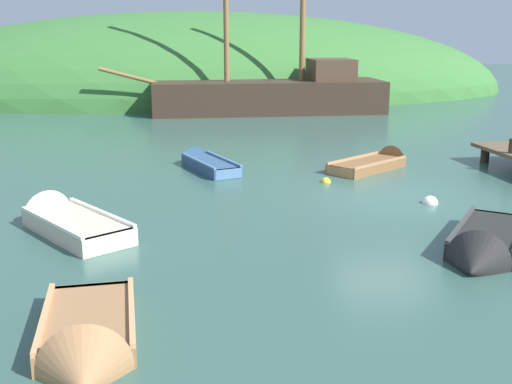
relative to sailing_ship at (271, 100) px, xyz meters
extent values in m
plane|color=#33564C|center=(-0.52, -17.60, -0.64)|extent=(120.00, 120.00, 0.00)
cylinder|color=#3A2D21|center=(4.38, -13.98, -0.63)|extent=(0.28, 0.28, 1.21)
cylinder|color=#3A2D21|center=(4.28, -15.61, 0.20)|extent=(0.20, 0.20, 0.45)
ellipsoid|color=#387033|center=(-2.74, 11.20, -0.64)|extent=(43.49, 21.41, 10.95)
cube|color=#38281E|center=(-0.16, 0.01, -0.21)|extent=(12.21, 4.37, 2.46)
cube|color=#997A51|center=(-0.16, 0.01, 0.98)|extent=(11.71, 4.04, 0.10)
cylinder|color=olive|center=(-7.37, 0.37, 1.33)|extent=(2.96, 0.35, 0.97)
cube|color=#4C3828|center=(3.20, -0.16, 1.58)|extent=(2.33, 2.74, 1.10)
cube|color=black|center=(0.12, -21.64, -0.53)|extent=(2.72, 2.94, 0.45)
cone|color=black|center=(-0.97, -22.98, -0.53)|extent=(1.36, 1.29, 1.19)
cube|color=#3B3B3B|center=(0.96, -20.60, -0.46)|extent=(0.95, 0.80, 0.32)
cube|color=#3B3B3B|center=(-0.19, -22.02, -0.37)|extent=(1.01, 0.87, 0.05)
cube|color=#3B3B3B|center=(0.42, -21.26, -0.37)|extent=(1.01, 0.87, 0.05)
cube|color=#3B3B3B|center=(-0.34, -21.27, -0.28)|extent=(1.77, 2.16, 0.07)
cube|color=#335175|center=(-4.71, -13.70, -0.54)|extent=(1.67, 2.82, 0.43)
cone|color=#335175|center=(-5.20, -12.11, -0.54)|extent=(1.04, 0.90, 0.88)
cube|color=#4F75A1|center=(-4.34, -14.92, -0.48)|extent=(0.84, 0.36, 0.30)
cube|color=#4F75A1|center=(-4.85, -13.25, -0.39)|extent=(0.87, 0.42, 0.05)
cube|color=#4F75A1|center=(-4.58, -14.14, -0.39)|extent=(0.87, 0.42, 0.05)
cube|color=#4F75A1|center=(-4.31, -13.57, -0.30)|extent=(0.84, 2.52, 0.07)
cube|color=#4F75A1|center=(-5.12, -13.82, -0.30)|extent=(0.84, 2.52, 0.07)
cube|color=beige|center=(-8.21, -19.50, -0.51)|extent=(2.56, 3.10, 0.50)
cone|color=beige|center=(-9.16, -17.97, -0.51)|extent=(1.36, 1.21, 1.16)
cube|color=white|center=(-7.48, -20.69, -0.43)|extent=(1.00, 0.68, 0.35)
cube|color=white|center=(-8.48, -19.07, -0.32)|extent=(1.05, 0.74, 0.05)
cube|color=white|center=(-7.95, -19.93, -0.32)|extent=(1.05, 0.74, 0.05)
cube|color=white|center=(-7.73, -19.20, -0.23)|extent=(1.55, 2.45, 0.07)
cube|color=white|center=(-8.70, -19.80, -0.23)|extent=(1.55, 2.45, 0.07)
cube|color=brown|center=(0.08, -14.49, -0.55)|extent=(2.85, 2.42, 0.41)
cone|color=brown|center=(1.48, -13.56, -0.55)|extent=(1.14, 1.25, 1.05)
cube|color=#AE7B4F|center=(-1.00, -15.22, -0.49)|extent=(0.65, 0.89, 0.28)
cube|color=#AE7B4F|center=(0.47, -14.23, -0.41)|extent=(0.72, 0.94, 0.05)
cube|color=#AE7B4F|center=(-0.32, -14.76, -0.41)|extent=(0.72, 0.94, 0.05)
cube|color=#AE7B4F|center=(0.36, -14.92, -0.32)|extent=(2.24, 1.54, 0.07)
cube|color=#AE7B4F|center=(-0.21, -14.07, -0.32)|extent=(2.24, 1.54, 0.07)
cube|color=#9E7047|center=(-7.63, -24.14, -0.55)|extent=(1.36, 2.35, 0.41)
cone|color=#9E7047|center=(-7.59, -25.60, -0.55)|extent=(1.25, 0.63, 1.23)
cube|color=tan|center=(-7.66, -23.03, -0.49)|extent=(1.17, 0.15, 0.29)
cube|color=tan|center=(-7.62, -24.54, -0.41)|extent=(1.20, 0.21, 0.05)
cube|color=tan|center=(-7.64, -23.73, -0.41)|extent=(1.20, 0.21, 0.05)
cube|color=tan|center=(-8.24, -24.15, -0.32)|extent=(0.14, 2.27, 0.07)
cube|color=tan|center=(-7.02, -24.12, -0.32)|extent=(0.14, 2.27, 0.07)
sphere|color=yellow|center=(-1.63, -15.81, -0.64)|extent=(0.29, 0.29, 0.29)
sphere|color=white|center=(0.32, -18.48, -0.64)|extent=(0.39, 0.39, 0.39)
camera|label=1|loc=(-6.74, -32.71, 3.61)|focal=44.06mm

